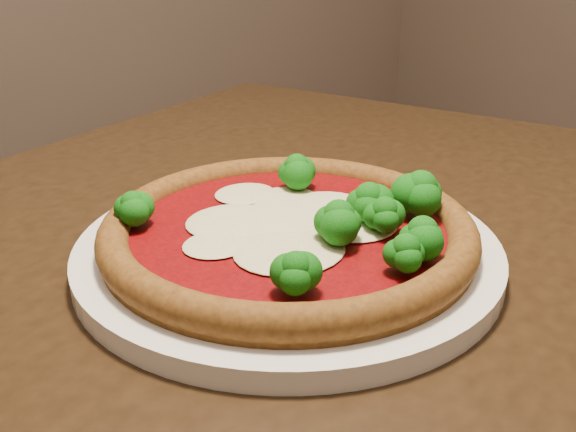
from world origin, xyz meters
TOP-DOWN VIEW (x-y plane):
  - dining_table at (-0.10, 0.07)m, footprint 1.34×1.23m
  - plate at (-0.10, 0.08)m, footprint 0.36×0.36m
  - pizza at (-0.10, 0.07)m, footprint 0.31×0.31m

SIDE VIEW (x-z plane):
  - dining_table at x=-0.10m, z-range 0.28..1.03m
  - plate at x=-0.10m, z-range 0.75..0.77m
  - pizza at x=-0.10m, z-range 0.75..0.81m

